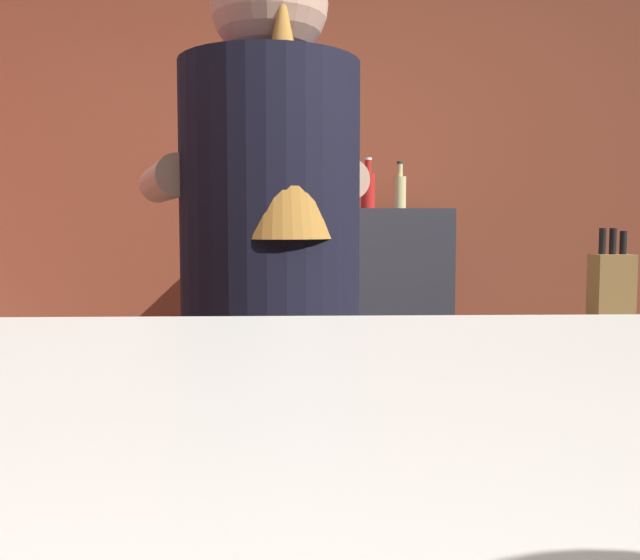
{
  "coord_description": "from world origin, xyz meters",
  "views": [
    {
      "loc": [
        0.05,
        -1.2,
        1.15
      ],
      "look_at": [
        0.06,
        -0.75,
        1.12
      ],
      "focal_mm": 38.49,
      "sensor_mm": 36.0,
      "label": 1
    }
  ],
  "objects_px": {
    "knife_block": "(611,290)",
    "bottle_hot_sauce": "(400,191)",
    "bartender": "(270,324)",
    "chefs_knife": "(386,333)",
    "mixing_bowl": "(243,318)",
    "bottle_olive_oil": "(368,189)"
  },
  "relations": [
    {
      "from": "knife_block",
      "to": "bottle_hot_sauce",
      "type": "xyz_separation_m",
      "value": [
        -0.35,
        1.41,
        0.33
      ]
    },
    {
      "from": "mixing_bowl",
      "to": "chefs_knife",
      "type": "xyz_separation_m",
      "value": [
        0.37,
        -0.14,
        -0.02
      ]
    },
    {
      "from": "bartender",
      "to": "chefs_knife",
      "type": "xyz_separation_m",
      "value": [
        0.28,
        0.4,
        -0.08
      ]
    },
    {
      "from": "bartender",
      "to": "bottle_olive_oil",
      "type": "bearing_deg",
      "value": -29.17
    },
    {
      "from": "bartender",
      "to": "knife_block",
      "type": "relative_size",
      "value": 6.23
    },
    {
      "from": "mixing_bowl",
      "to": "bottle_hot_sauce",
      "type": "bearing_deg",
      "value": 64.94
    },
    {
      "from": "bartender",
      "to": "knife_block",
      "type": "distance_m",
      "value": 1.01
    },
    {
      "from": "mixing_bowl",
      "to": "bottle_hot_sauce",
      "type": "xyz_separation_m",
      "value": [
        0.63,
        1.34,
        0.41
      ]
    },
    {
      "from": "bartender",
      "to": "bottle_hot_sauce",
      "type": "bearing_deg",
      "value": -33.37
    },
    {
      "from": "bottle_olive_oil",
      "to": "bottle_hot_sauce",
      "type": "xyz_separation_m",
      "value": [
        0.15,
        0.02,
        -0.01
      ]
    },
    {
      "from": "chefs_knife",
      "to": "bottle_hot_sauce",
      "type": "height_order",
      "value": "bottle_hot_sauce"
    },
    {
      "from": "bottle_hot_sauce",
      "to": "knife_block",
      "type": "bearing_deg",
      "value": -75.88
    },
    {
      "from": "knife_block",
      "to": "bottle_hot_sauce",
      "type": "height_order",
      "value": "bottle_hot_sauce"
    },
    {
      "from": "bartender",
      "to": "chefs_knife",
      "type": "relative_size",
      "value": 6.99
    },
    {
      "from": "chefs_knife",
      "to": "bottle_hot_sauce",
      "type": "bearing_deg",
      "value": 84.87
    },
    {
      "from": "knife_block",
      "to": "mixing_bowl",
      "type": "xyz_separation_m",
      "value": [
        -0.98,
        0.07,
        -0.08
      ]
    },
    {
      "from": "mixing_bowl",
      "to": "bottle_hot_sauce",
      "type": "height_order",
      "value": "bottle_hot_sauce"
    },
    {
      "from": "chefs_knife",
      "to": "bartender",
      "type": "bearing_deg",
      "value": -119.9
    },
    {
      "from": "bartender",
      "to": "mixing_bowl",
      "type": "relative_size",
      "value": 9.0
    },
    {
      "from": "mixing_bowl",
      "to": "bottle_hot_sauce",
      "type": "distance_m",
      "value": 1.54
    },
    {
      "from": "bottle_hot_sauce",
      "to": "chefs_knife",
      "type": "bearing_deg",
      "value": -99.76
    },
    {
      "from": "bottle_olive_oil",
      "to": "mixing_bowl",
      "type": "bearing_deg",
      "value": -109.8
    }
  ]
}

